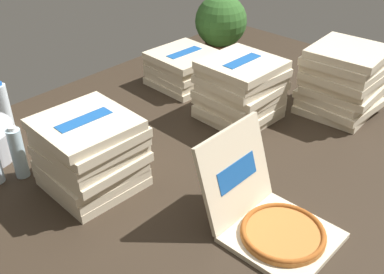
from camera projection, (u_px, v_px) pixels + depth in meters
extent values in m
cube|color=#2D2319|center=(217.00, 169.00, 2.05)|extent=(3.20, 2.40, 0.02)
cube|color=beige|center=(282.00, 237.00, 1.66)|extent=(0.35, 0.35, 0.02)
cylinder|color=#B77033|center=(283.00, 233.00, 1.65)|extent=(0.31, 0.31, 0.02)
torus|color=#9C501E|center=(283.00, 232.00, 1.65)|extent=(0.31, 0.31, 0.02)
cube|color=beige|center=(235.00, 173.00, 1.70)|extent=(0.35, 0.12, 0.34)
cube|color=#19519E|center=(237.00, 173.00, 1.69)|extent=(0.21, 0.03, 0.08)
cube|color=beige|center=(238.00, 113.00, 2.41)|extent=(0.36, 0.36, 0.04)
cube|color=#19519E|center=(238.00, 110.00, 2.40)|extent=(0.23, 0.07, 0.00)
cube|color=beige|center=(239.00, 108.00, 2.38)|extent=(0.35, 0.35, 0.04)
cube|color=beige|center=(239.00, 100.00, 2.37)|extent=(0.37, 0.37, 0.04)
cube|color=#19519E|center=(239.00, 96.00, 2.36)|extent=(0.23, 0.07, 0.00)
cube|color=beige|center=(239.00, 94.00, 2.34)|extent=(0.36, 0.36, 0.04)
cube|color=#19519E|center=(239.00, 90.00, 2.33)|extent=(0.23, 0.07, 0.00)
cube|color=beige|center=(242.00, 87.00, 2.32)|extent=(0.35, 0.35, 0.04)
cube|color=#19519E|center=(243.00, 83.00, 2.31)|extent=(0.23, 0.06, 0.00)
cube|color=beige|center=(240.00, 79.00, 2.30)|extent=(0.37, 0.37, 0.04)
cube|color=#19519E|center=(240.00, 75.00, 2.29)|extent=(0.23, 0.08, 0.00)
cube|color=beige|center=(243.00, 72.00, 2.29)|extent=(0.38, 0.38, 0.04)
cube|color=beige|center=(242.00, 65.00, 2.26)|extent=(0.36, 0.36, 0.04)
cube|color=#19519E|center=(242.00, 61.00, 2.25)|extent=(0.23, 0.07, 0.00)
cube|color=beige|center=(336.00, 107.00, 2.47)|extent=(0.37, 0.37, 0.04)
cube|color=beige|center=(340.00, 102.00, 2.44)|extent=(0.36, 0.36, 0.04)
cube|color=beige|center=(339.00, 93.00, 2.43)|extent=(0.36, 0.36, 0.04)
cube|color=#19519E|center=(339.00, 90.00, 2.42)|extent=(0.23, 0.07, 0.00)
cube|color=beige|center=(344.00, 88.00, 2.40)|extent=(0.37, 0.37, 0.04)
cube|color=#19519E|center=(345.00, 84.00, 2.39)|extent=(0.23, 0.08, 0.00)
cube|color=beige|center=(343.00, 80.00, 2.39)|extent=(0.37, 0.37, 0.04)
cube|color=beige|center=(345.00, 74.00, 2.36)|extent=(0.35, 0.35, 0.04)
cube|color=#19519E|center=(346.00, 70.00, 2.34)|extent=(0.23, 0.06, 0.00)
cube|color=beige|center=(346.00, 66.00, 2.34)|extent=(0.35, 0.35, 0.04)
cube|color=#19519E|center=(347.00, 62.00, 2.33)|extent=(0.23, 0.06, 0.00)
cube|color=beige|center=(345.00, 59.00, 2.32)|extent=(0.37, 0.37, 0.04)
cube|color=#19519E|center=(346.00, 55.00, 2.31)|extent=(0.23, 0.08, 0.00)
cube|color=beige|center=(350.00, 52.00, 2.30)|extent=(0.37, 0.37, 0.04)
cube|color=beige|center=(184.00, 81.00, 2.75)|extent=(0.36, 0.36, 0.04)
cube|color=beige|center=(185.00, 74.00, 2.73)|extent=(0.38, 0.38, 0.04)
cube|color=beige|center=(185.00, 67.00, 2.72)|extent=(0.36, 0.36, 0.04)
cube|color=#19519E|center=(185.00, 64.00, 2.70)|extent=(0.23, 0.07, 0.00)
cube|color=beige|center=(185.00, 61.00, 2.70)|extent=(0.37, 0.37, 0.04)
cube|color=beige|center=(184.00, 56.00, 2.66)|extent=(0.37, 0.37, 0.04)
cube|color=#19519E|center=(184.00, 52.00, 2.65)|extent=(0.23, 0.07, 0.00)
cube|color=beige|center=(94.00, 180.00, 1.93)|extent=(0.36, 0.36, 0.04)
cube|color=#19519E|center=(93.00, 176.00, 1.92)|extent=(0.23, 0.07, 0.00)
cube|color=beige|center=(92.00, 173.00, 1.91)|extent=(0.36, 0.36, 0.04)
cube|color=#19519E|center=(92.00, 169.00, 1.90)|extent=(0.23, 0.07, 0.00)
cube|color=beige|center=(90.00, 165.00, 1.89)|extent=(0.37, 0.37, 0.04)
cube|color=beige|center=(93.00, 158.00, 1.86)|extent=(0.35, 0.35, 0.04)
cube|color=#19519E|center=(92.00, 153.00, 1.85)|extent=(0.23, 0.06, 0.00)
cube|color=beige|center=(90.00, 149.00, 1.85)|extent=(0.35, 0.35, 0.04)
cube|color=beige|center=(90.00, 141.00, 1.83)|extent=(0.36, 0.36, 0.04)
cube|color=#19519E|center=(89.00, 136.00, 1.81)|extent=(0.23, 0.07, 0.00)
cube|color=beige|center=(90.00, 133.00, 1.80)|extent=(0.35, 0.35, 0.04)
cube|color=beige|center=(85.00, 124.00, 1.78)|extent=(0.37, 0.37, 0.04)
cube|color=#19519E|center=(84.00, 120.00, 1.77)|extent=(0.23, 0.07, 0.00)
cylinder|color=white|center=(4.00, 106.00, 2.28)|extent=(0.06, 0.06, 0.23)
cylinder|color=silver|center=(18.00, 153.00, 1.93)|extent=(0.06, 0.06, 0.23)
cylinder|color=white|center=(12.00, 129.00, 1.87)|extent=(0.03, 0.03, 0.02)
cylinder|color=#513323|center=(220.00, 51.00, 3.04)|extent=(0.20, 0.20, 0.12)
sphere|color=#2C5823|center=(221.00, 21.00, 2.93)|extent=(0.33, 0.33, 0.33)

